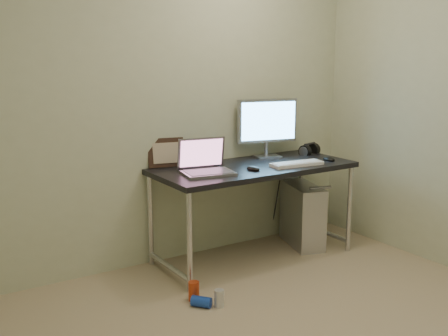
% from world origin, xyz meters
% --- Properties ---
extents(wall_back, '(3.50, 0.02, 2.50)m').
position_xyz_m(wall_back, '(0.00, 1.75, 1.25)').
color(wall_back, beige).
rests_on(wall_back, ground).
extents(desk, '(1.57, 0.69, 0.75)m').
position_xyz_m(desk, '(0.61, 1.41, 0.67)').
color(desk, black).
rests_on(desk, ground).
extents(tower_computer, '(0.36, 0.54, 0.55)m').
position_xyz_m(tower_computer, '(1.14, 1.42, 0.26)').
color(tower_computer, '#B7B7BC').
rests_on(tower_computer, ground).
extents(cable_a, '(0.01, 0.16, 0.69)m').
position_xyz_m(cable_a, '(1.09, 1.70, 0.40)').
color(cable_a, black).
rests_on(cable_a, ground).
extents(cable_b, '(0.02, 0.11, 0.71)m').
position_xyz_m(cable_b, '(1.18, 1.68, 0.38)').
color(cable_b, black).
rests_on(cable_b, ground).
extents(can_red, '(0.09, 0.09, 0.13)m').
position_xyz_m(can_red, '(-0.18, 0.97, 0.07)').
color(can_red, '#BD3813').
rests_on(can_red, ground).
extents(can_white, '(0.08, 0.08, 0.12)m').
position_xyz_m(can_white, '(-0.09, 0.80, 0.06)').
color(can_white, silver).
rests_on(can_white, ground).
extents(can_blue, '(0.14, 0.14, 0.07)m').
position_xyz_m(can_blue, '(-0.18, 0.86, 0.04)').
color(can_blue, blue).
rests_on(can_blue, ground).
extents(laptop, '(0.41, 0.36, 0.25)m').
position_xyz_m(laptop, '(0.16, 1.38, 0.81)').
color(laptop, '#A1A0A7').
rests_on(laptop, desk).
extents(monitor, '(0.51, 0.20, 0.48)m').
position_xyz_m(monitor, '(0.90, 1.62, 1.03)').
color(monitor, '#A1A0A7').
rests_on(monitor, desk).
extents(keyboard, '(0.43, 0.18, 0.03)m').
position_xyz_m(keyboard, '(0.89, 1.23, 0.76)').
color(keyboard, white).
rests_on(keyboard, desk).
extents(mouse_right, '(0.09, 0.13, 0.04)m').
position_xyz_m(mouse_right, '(1.24, 1.24, 0.77)').
color(mouse_right, black).
rests_on(mouse_right, desk).
extents(mouse_left, '(0.09, 0.13, 0.04)m').
position_xyz_m(mouse_left, '(0.51, 1.27, 0.77)').
color(mouse_left, black).
rests_on(mouse_left, desk).
extents(headphones, '(0.20, 0.12, 0.12)m').
position_xyz_m(headphones, '(1.30, 1.55, 0.78)').
color(headphones, black).
rests_on(headphones, desk).
extents(picture_frame, '(0.29, 0.14, 0.22)m').
position_xyz_m(picture_frame, '(0.02, 1.72, 0.86)').
color(picture_frame, black).
rests_on(picture_frame, desk).
extents(webcam, '(0.05, 0.04, 0.12)m').
position_xyz_m(webcam, '(0.19, 1.71, 0.84)').
color(webcam, silver).
rests_on(webcam, desk).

